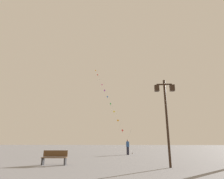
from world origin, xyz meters
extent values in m
plane|color=gray|center=(0.00, 20.00, 0.00)|extent=(160.00, 160.00, 0.00)
cylinder|color=black|center=(1.80, 9.62, 2.58)|extent=(0.14, 0.14, 5.16)
sphere|color=black|center=(1.80, 9.62, 5.24)|extent=(0.16, 0.16, 0.16)
cube|color=black|center=(1.80, 9.62, 5.01)|extent=(0.97, 0.08, 0.08)
cube|color=black|center=(1.31, 9.62, 4.76)|extent=(0.28, 0.28, 0.40)
cube|color=beige|center=(1.31, 9.62, 4.76)|extent=(0.19, 0.19, 0.30)
cube|color=black|center=(2.29, 9.62, 4.76)|extent=(0.28, 0.28, 0.40)
cube|color=beige|center=(2.29, 9.62, 4.76)|extent=(0.19, 0.19, 0.30)
cylinder|color=brown|center=(0.07, 22.42, 0.09)|extent=(0.06, 0.06, 0.18)
cylinder|color=silver|center=(-0.53, 23.67, 1.59)|extent=(1.24, 2.53, 2.84)
cylinder|color=silver|center=(-1.48, 25.62, 3.79)|extent=(0.69, 1.40, 1.58)
cylinder|color=silver|center=(-2.15, 27.00, 5.35)|extent=(0.69, 1.40, 1.58)
cylinder|color=silver|center=(-2.82, 28.39, 6.91)|extent=(0.69, 1.40, 1.58)
cylinder|color=silver|center=(-3.49, 29.77, 8.47)|extent=(0.69, 1.40, 1.58)
cylinder|color=silver|center=(-4.16, 31.15, 10.04)|extent=(0.69, 1.40, 1.58)
cylinder|color=silver|center=(-4.83, 32.53, 11.60)|extent=(0.69, 1.40, 1.58)
cylinder|color=silver|center=(-5.50, 33.92, 13.16)|extent=(0.69, 1.40, 1.58)
cylinder|color=silver|center=(-6.17, 35.30, 14.72)|extent=(0.69, 1.40, 1.58)
cylinder|color=silver|center=(-6.84, 36.68, 16.28)|extent=(0.69, 1.40, 1.58)
cube|color=red|center=(-1.14, 24.93, 3.01)|extent=(0.31, 0.16, 0.34)
cylinder|color=red|center=(-1.14, 24.93, 2.79)|extent=(0.03, 0.03, 0.18)
cube|color=orange|center=(-1.81, 26.31, 4.57)|extent=(0.33, 0.11, 0.34)
cylinder|color=orange|center=(-1.81, 26.31, 4.33)|extent=(0.02, 0.02, 0.22)
cube|color=yellow|center=(-2.48, 27.69, 6.13)|extent=(0.31, 0.16, 0.34)
cylinder|color=yellow|center=(-2.48, 27.69, 5.89)|extent=(0.03, 0.04, 0.23)
cube|color=green|center=(-3.15, 29.08, 7.69)|extent=(0.28, 0.22, 0.34)
cylinder|color=green|center=(-3.15, 29.08, 7.44)|extent=(0.04, 0.04, 0.25)
cube|color=blue|center=(-3.82, 30.46, 9.25)|extent=(0.30, 0.17, 0.34)
cylinder|color=blue|center=(-3.82, 30.46, 9.05)|extent=(0.03, 0.03, 0.15)
cube|color=purple|center=(-4.49, 31.84, 10.82)|extent=(0.33, 0.10, 0.34)
cylinder|color=purple|center=(-4.49, 31.84, 10.57)|extent=(0.03, 0.04, 0.24)
cube|color=pink|center=(-5.17, 33.23, 12.38)|extent=(0.31, 0.15, 0.34)
cylinder|color=pink|center=(-5.17, 33.23, 12.13)|extent=(0.02, 0.03, 0.25)
cube|color=white|center=(-5.84, 34.61, 13.94)|extent=(0.33, 0.09, 0.34)
cylinder|color=white|center=(-5.84, 34.61, 13.72)|extent=(0.02, 0.02, 0.19)
cube|color=red|center=(-6.51, 35.99, 15.50)|extent=(0.29, 0.20, 0.34)
cylinder|color=red|center=(-6.51, 35.99, 15.28)|extent=(0.03, 0.03, 0.19)
cube|color=orange|center=(-7.18, 37.37, 17.06)|extent=(0.33, 0.11, 0.34)
cylinder|color=orange|center=(-7.18, 37.37, 16.82)|extent=(0.02, 0.03, 0.22)
cube|color=#1E1E2D|center=(-0.50, 20.93, 0.45)|extent=(0.29, 0.35, 0.90)
cube|color=#264C8C|center=(-0.50, 20.93, 1.18)|extent=(0.36, 0.44, 0.60)
sphere|color=tan|center=(-0.50, 20.93, 1.60)|extent=(0.22, 0.22, 0.22)
cylinder|color=#264C8C|center=(-0.58, 21.14, 1.35)|extent=(0.22, 0.40, 0.50)
cube|color=brown|center=(-5.37, 10.40, 0.45)|extent=(1.62, 0.50, 0.04)
cube|color=brown|center=(-5.38, 10.61, 0.69)|extent=(1.60, 0.12, 0.40)
cube|color=#262628|center=(-6.09, 10.37, 0.23)|extent=(0.10, 0.38, 0.45)
cube|color=#262628|center=(-4.65, 10.44, 0.23)|extent=(0.10, 0.38, 0.45)
camera|label=1|loc=(-0.78, -2.23, 1.42)|focal=30.27mm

